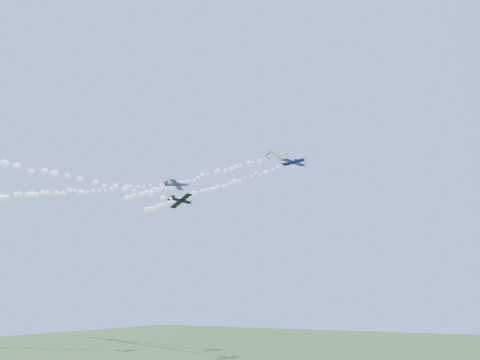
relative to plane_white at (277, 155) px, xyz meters
The scene contains 8 objects.
plane_white is the anchor object (origin of this frame).
smoke_trail_white 38.17m from the plane_white, 168.06° to the left, with size 70.19×17.08×3.23m, color white, non-canonical shape.
plane_navy 16.25m from the plane_white, 50.74° to the right, with size 7.22×7.65×2.55m.
smoke_trail_navy 27.42m from the plane_white, behind, with size 67.34×24.88×2.85m, color white, non-canonical shape.
plane_grey 29.80m from the plane_white, 154.79° to the right, with size 7.57×7.96×2.64m.
smoke_trail_grey 66.53m from the plane_white, 159.58° to the right, with size 67.62×22.31×3.36m, color white, non-canonical shape.
plane_black 34.26m from the plane_white, 117.69° to the right, with size 6.80×6.64×2.49m.
smoke_trail_black 69.08m from the plane_white, 111.83° to the right, with size 22.81×68.04×2.77m, color white, non-canonical shape.
Camera 1 is at (49.30, -92.74, 14.17)m, focal length 30.00 mm.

